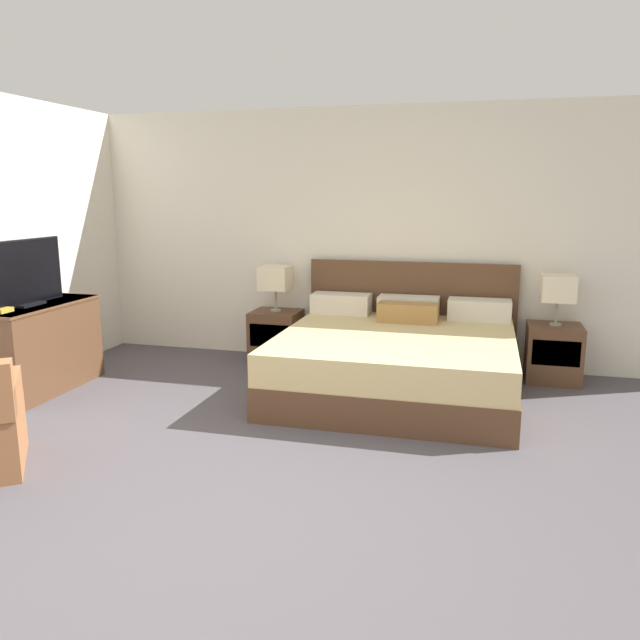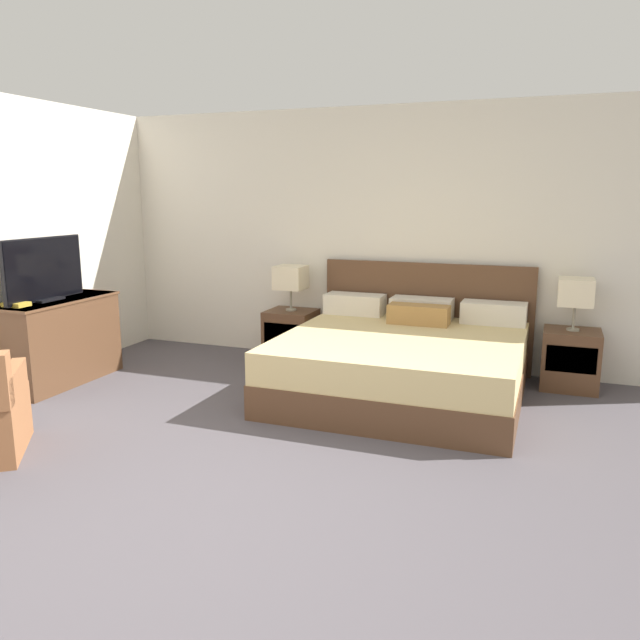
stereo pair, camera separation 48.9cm
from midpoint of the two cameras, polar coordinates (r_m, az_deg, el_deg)
name	(u,v)px [view 2 (the right image)]	position (r m, az deg, el deg)	size (l,w,h in m)	color
ground_plane	(195,534)	(3.44, -7.14, -18.93)	(10.88, 10.88, 0.00)	#4C474C
wall_back	(383,238)	(6.43, 8.00, 7.46)	(7.00, 0.06, 2.58)	silver
bed	(403,361)	(5.51, 10.17, -3.75)	(2.08, 2.02, 1.06)	brown
nightstand_left	(291,335)	(6.55, -0.52, -1.44)	(0.49, 0.45, 0.54)	brown
nightstand_right	(570,359)	(6.14, 24.08, -3.34)	(0.49, 0.45, 0.54)	brown
table_lamp_left	(291,278)	(6.44, -0.52, 3.87)	(0.30, 0.30, 0.47)	gray
table_lamp_right	(576,292)	(6.02, 24.55, 2.29)	(0.30, 0.30, 0.47)	gray
dresser	(57,340)	(6.16, -20.85, -1.71)	(0.53, 1.19, 0.79)	brown
tv	(44,270)	(5.98, -21.84, 4.24)	(0.18, 0.90, 0.57)	black
book_red_cover	(16,304)	(5.80, -23.91, 1.30)	(0.20, 0.15, 0.04)	gold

